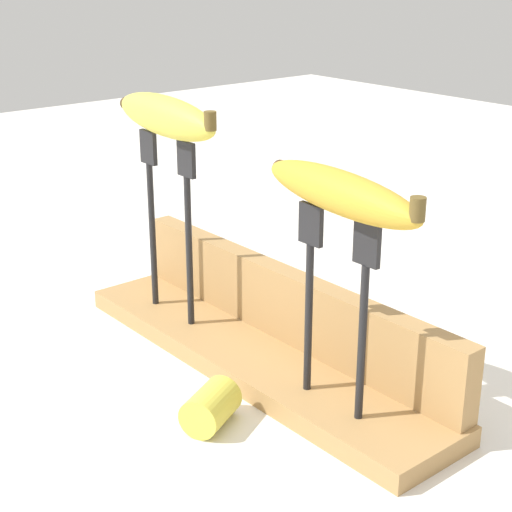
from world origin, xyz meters
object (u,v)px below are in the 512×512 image
(banana_raised_left, at_px, (165,116))
(banana_chunk_near, at_px, (211,406))
(fork_stand_left, at_px, (169,211))
(fork_stand_right, at_px, (336,293))
(banana_raised_right, at_px, (339,192))

(banana_raised_left, height_order, banana_chunk_near, banana_raised_left)
(fork_stand_left, relative_size, banana_raised_left, 1.05)
(fork_stand_left, bearing_deg, fork_stand_right, -0.00)
(banana_raised_right, xyz_separation_m, banana_chunk_near, (-0.07, -0.09, -0.20))
(fork_stand_left, bearing_deg, banana_raised_right, 0.00)
(banana_raised_right, bearing_deg, banana_raised_left, -180.00)
(banana_raised_right, height_order, banana_chunk_near, banana_raised_right)
(fork_stand_right, xyz_separation_m, banana_chunk_near, (-0.07, -0.09, -0.11))
(banana_chunk_near, bearing_deg, banana_raised_right, 52.66)
(banana_raised_left, height_order, banana_raised_right, banana_raised_left)
(fork_stand_right, bearing_deg, banana_raised_left, 180.00)
(banana_raised_left, xyz_separation_m, banana_chunk_near, (0.19, -0.09, -0.22))
(fork_stand_left, xyz_separation_m, banana_raised_left, (-0.00, 0.00, 0.10))
(fork_stand_left, distance_m, banana_chunk_near, 0.24)
(banana_raised_left, xyz_separation_m, banana_raised_right, (0.25, 0.00, -0.03))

